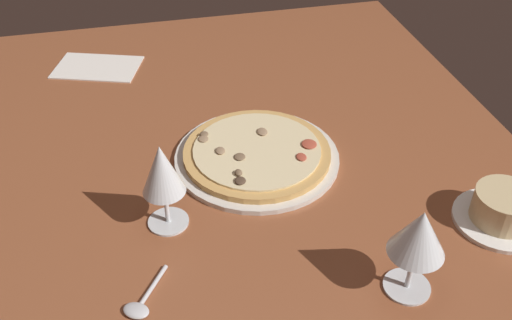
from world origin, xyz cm
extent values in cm
cube|color=brown|center=(0.00, 0.00, 2.00)|extent=(150.00, 110.00, 4.00)
cylinder|color=silver|center=(-7.79, 2.15, 4.50)|extent=(31.69, 31.69, 1.00)
cylinder|color=tan|center=(-7.79, 2.15, 5.60)|extent=(28.32, 28.32, 1.20)
cylinder|color=beige|center=(-7.79, 2.15, 6.40)|extent=(24.52, 24.52, 0.40)
ellipsoid|color=brown|center=(-5.79, -1.59, 6.82)|extent=(2.28, 2.07, 0.44)
ellipsoid|color=brown|center=(-14.47, -6.95, 6.87)|extent=(1.74, 1.70, 0.54)
ellipsoid|color=#937556|center=(-12.70, 4.40, 6.85)|extent=(2.70, 2.00, 0.50)
ellipsoid|color=#AD4733|center=(-6.66, 12.20, 6.85)|extent=(3.16, 2.92, 0.50)
ellipsoid|color=#4C3828|center=(1.11, -2.95, 6.89)|extent=(2.27, 2.01, 0.58)
ellipsoid|color=brown|center=(-1.02, -2.82, 6.99)|extent=(1.81, 1.34, 0.79)
ellipsoid|color=#937556|center=(-13.01, -7.34, 6.81)|extent=(2.24, 1.96, 0.42)
ellipsoid|color=#AD4733|center=(-3.15, 9.61, 6.80)|extent=(2.49, 1.92, 0.40)
ellipsoid|color=#937556|center=(-8.43, -4.81, 6.85)|extent=(2.36, 1.79, 0.51)
cylinder|color=white|center=(18.18, 38.37, 4.40)|extent=(15.64, 15.64, 0.80)
cylinder|color=#D1B784|center=(18.18, 38.37, 7.47)|extent=(10.31, 10.31, 5.33)
cylinder|color=silver|center=(27.90, 16.98, 4.20)|extent=(7.13, 7.13, 0.40)
cylinder|color=silver|center=(27.90, 16.98, 8.10)|extent=(0.80, 0.80, 7.40)
cone|color=silver|center=(27.90, 16.98, 15.60)|extent=(8.24, 8.24, 7.60)
cone|color=maroon|center=(27.90, 16.98, 13.86)|extent=(4.01, 4.01, 4.11)
cylinder|color=silver|center=(5.79, -16.41, 4.20)|extent=(6.95, 6.95, 0.40)
cylinder|color=silver|center=(5.79, -16.41, 7.75)|extent=(0.80, 0.80, 6.70)
cone|color=silver|center=(5.79, -16.41, 15.59)|extent=(7.08, 7.08, 8.97)
cone|color=#5B0F19|center=(5.79, -16.41, 13.56)|extent=(3.49, 3.49, 4.91)
cube|color=white|center=(-51.91, -27.39, 4.15)|extent=(18.64, 23.03, 0.30)
ellipsoid|color=silver|center=(23.40, -22.95, 4.50)|extent=(4.55, 4.88, 1.00)
cylinder|color=silver|center=(19.62, -20.42, 4.35)|extent=(7.96, 5.65, 0.70)
camera|label=1|loc=(78.03, -17.91, 72.57)|focal=40.54mm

